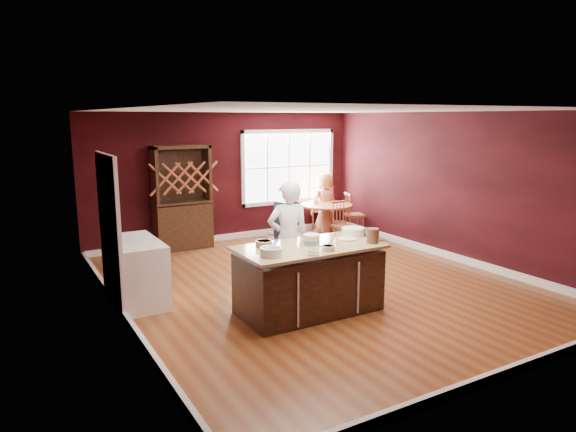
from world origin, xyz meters
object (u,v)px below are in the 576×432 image
object	(u,v)px
dining_table	(326,214)
seated_woman	(325,203)
chair_east	(355,213)
chair_north	(322,208)
washer	(143,277)
dryer	(132,266)
layer_cake	(312,239)
high_chair	(285,219)
baker	(288,239)
kitchen_island	(309,280)
hutch	(182,198)
chair_south	(344,224)
toddler	(288,202)

from	to	relation	value
dining_table	seated_woman	world-z (taller)	seated_woman
chair_east	chair_north	bearing A→B (deg)	45.74
washer	chair_north	bearing A→B (deg)	31.39
seated_woman	washer	world-z (taller)	seated_woman
seated_woman	dryer	size ratio (longest dim) A/B	1.52
layer_cake	dryer	size ratio (longest dim) A/B	0.36
high_chair	layer_cake	bearing A→B (deg)	-130.43
baker	chair_east	world-z (taller)	baker
baker	dryer	size ratio (longest dim) A/B	1.91
chair_north	kitchen_island	bearing A→B (deg)	20.01
seated_woman	hutch	xyz separation A→B (m)	(-3.25, 0.25, 0.34)
seated_woman	chair_north	bearing A→B (deg)	-120.71
high_chair	dryer	world-z (taller)	dryer
dining_table	chair_north	world-z (taller)	chair_north
kitchen_island	chair_south	distance (m)	3.73
toddler	high_chair	bearing A→B (deg)	-167.68
dryer	chair_north	bearing A→B (deg)	25.68
dining_table	baker	distance (m)	3.75
baker	hutch	size ratio (longest dim) A/B	0.83
chair_north	washer	bearing A→B (deg)	-2.95
kitchen_island	layer_cake	world-z (taller)	layer_cake
kitchen_island	hutch	world-z (taller)	hutch
chair_south	high_chair	distance (m)	1.32
toddler	washer	distance (m)	4.61
hutch	dryer	xyz separation A→B (m)	(-1.55, -2.30, -0.58)
layer_cake	seated_woman	xyz separation A→B (m)	(2.81, 3.83, -0.30)
baker	chair_north	bearing A→B (deg)	-118.06
kitchen_island	high_chair	distance (m)	4.20
seated_woman	hutch	world-z (taller)	hutch
toddler	dryer	size ratio (longest dim) A/B	0.29
chair_south	high_chair	xyz separation A→B (m)	(-0.77, 1.07, -0.02)
chair_south	seated_woman	size ratio (longest dim) A/B	0.67
chair_south	washer	xyz separation A→B (m)	(-4.48, -1.51, -0.01)
kitchen_island	baker	xyz separation A→B (m)	(0.09, 0.70, 0.42)
dining_table	layer_cake	distance (m)	4.26
baker	chair_east	size ratio (longest dim) A/B	1.81
baker	washer	world-z (taller)	baker
chair_east	chair_north	xyz separation A→B (m)	(-0.40, 0.72, 0.04)
kitchen_island	layer_cake	bearing A→B (deg)	39.13
chair_east	seated_woman	distance (m)	0.70
seated_woman	washer	bearing A→B (deg)	22.55
washer	kitchen_island	bearing A→B (deg)	-32.21
chair_south	washer	distance (m)	4.72
seated_woman	toddler	xyz separation A→B (m)	(-1.02, -0.09, 0.12)
layer_cake	chair_north	xyz separation A→B (m)	(2.95, 4.17, -0.47)
seated_woman	high_chair	size ratio (longest dim) A/B	1.57
layer_cake	hutch	distance (m)	4.11
seated_woman	toddler	world-z (taller)	seated_woman
high_chair	toddler	xyz separation A→B (m)	(0.07, 0.02, 0.37)
chair_south	chair_north	size ratio (longest dim) A/B	0.90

